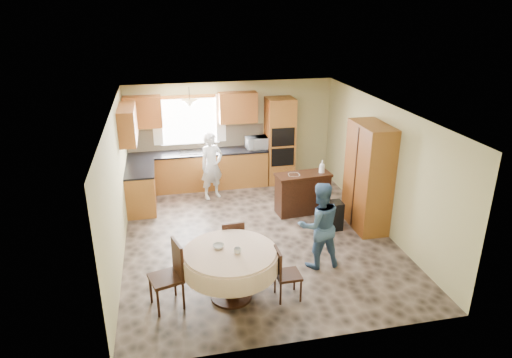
{
  "coord_description": "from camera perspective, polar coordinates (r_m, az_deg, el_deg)",
  "views": [
    {
      "loc": [
        -1.67,
        -7.67,
        4.3
      ],
      "look_at": [
        0.04,
        0.3,
        1.07
      ],
      "focal_mm": 32.0,
      "sensor_mm": 36.0,
      "label": 1
    }
  ],
  "objects": [
    {
      "name": "cupboard",
      "position": [
        9.17,
        13.85,
        0.25
      ],
      "size": [
        0.56,
        1.11,
        2.12
      ],
      "primitive_type": "cube",
      "color": "#B77731",
      "rests_on": "floor"
    },
    {
      "name": "person_sink",
      "position": [
        10.4,
        -5.56,
        1.64
      ],
      "size": [
        0.67,
        0.57,
        1.54
      ],
      "primitive_type": "imported",
      "rotation": [
        0.0,
        0.0,
        0.43
      ],
      "color": "silver",
      "rests_on": "floor"
    },
    {
      "name": "counter_back",
      "position": [
        10.95,
        -7.24,
        3.3
      ],
      "size": [
        3.3,
        0.64,
        0.04
      ],
      "primitive_type": "cube",
      "color": "black",
      "rests_on": "base_cab_back"
    },
    {
      "name": "window",
      "position": [
        11.01,
        -8.33,
        7.15
      ],
      "size": [
        1.4,
        0.03,
        1.1
      ],
      "primitive_type": "cube",
      "color": "white",
      "rests_on": "wall_back"
    },
    {
      "name": "pendant",
      "position": [
        10.43,
        -8.28,
        9.28
      ],
      "size": [
        0.36,
        0.36,
        0.18
      ],
      "primitive_type": "cone",
      "rotation": [
        3.14,
        0.0,
        0.0
      ],
      "color": "beige",
      "rests_on": "ceiling"
    },
    {
      "name": "wall_right",
      "position": [
        9.25,
        15.46,
        1.52
      ],
      "size": [
        0.02,
        6.0,
        2.5
      ],
      "primitive_type": "cube",
      "color": "tan",
      "rests_on": "floor"
    },
    {
      "name": "wall_front",
      "position": [
        5.82,
        6.53,
        -10.14
      ],
      "size": [
        5.0,
        0.02,
        2.5
      ],
      "primitive_type": "cube",
      "color": "tan",
      "rests_on": "floor"
    },
    {
      "name": "ceiling",
      "position": [
        8.06,
        0.15,
        8.67
      ],
      "size": [
        5.0,
        6.0,
        0.01
      ],
      "primitive_type": "cube",
      "color": "white",
      "rests_on": "wall_back"
    },
    {
      "name": "base_cab_left",
      "position": [
        10.24,
        -14.18,
        -1.26
      ],
      "size": [
        0.6,
        1.2,
        0.88
      ],
      "primitive_type": "cube",
      "color": "#B77731",
      "rests_on": "floor"
    },
    {
      "name": "oven_lower",
      "position": [
        11.02,
        3.36,
        2.75
      ],
      "size": [
        0.56,
        0.01,
        0.45
      ],
      "primitive_type": "cube",
      "color": "black",
      "rests_on": "oven_tower"
    },
    {
      "name": "wall_back",
      "position": [
        11.23,
        -3.13,
        5.77
      ],
      "size": [
        5.0,
        0.02,
        2.5
      ],
      "primitive_type": "cube",
      "color": "tan",
      "rests_on": "floor"
    },
    {
      "name": "oven_tower",
      "position": [
        11.22,
        2.97,
        4.76
      ],
      "size": [
        0.66,
        0.62,
        2.12
      ],
      "primitive_type": "cube",
      "color": "#B77731",
      "rests_on": "floor"
    },
    {
      "name": "dining_table",
      "position": [
        6.95,
        -3.21,
        -10.24
      ],
      "size": [
        1.44,
        1.44,
        0.82
      ],
      "color": "#381C0F",
      "rests_on": "floor"
    },
    {
      "name": "bowl_sideboard",
      "position": [
        9.56,
        4.74,
        0.41
      ],
      "size": [
        0.27,
        0.27,
        0.06
      ],
      "primitive_type": "imported",
      "rotation": [
        0.0,
        0.0,
        -0.15
      ],
      "color": "#B2B2B2",
      "rests_on": "sideboard"
    },
    {
      "name": "chair_left",
      "position": [
        6.95,
        -10.6,
        -11.32
      ],
      "size": [
        0.55,
        0.55,
        1.03
      ],
      "rotation": [
        0.0,
        0.0,
        -1.29
      ],
      "color": "#381C0F",
      "rests_on": "floor"
    },
    {
      "name": "wall_cab_side",
      "position": [
        9.79,
        -15.75,
        6.64
      ],
      "size": [
        0.33,
        1.2,
        0.72
      ],
      "primitive_type": "cube",
      "color": "#A95B2A",
      "rests_on": "wall_left"
    },
    {
      "name": "floor",
      "position": [
        8.95,
        0.14,
        -7.13
      ],
      "size": [
        5.0,
        6.0,
        0.01
      ],
      "primitive_type": "cube",
      "color": "#715C4F",
      "rests_on": "ground"
    },
    {
      "name": "bottle_sideboard",
      "position": [
        9.7,
        8.24,
        1.41
      ],
      "size": [
        0.16,
        0.16,
        0.32
      ],
      "primitive_type": "imported",
      "rotation": [
        0.0,
        0.0,
        -0.39
      ],
      "color": "silver",
      "rests_on": "sideboard"
    },
    {
      "name": "cup_table",
      "position": [
        6.76,
        -2.32,
        -8.95
      ],
      "size": [
        0.11,
        0.11,
        0.09
      ],
      "primitive_type": "imported",
      "rotation": [
        0.0,
        0.0,
        0.02
      ],
      "color": "#B2B2B2",
      "rests_on": "dining_table"
    },
    {
      "name": "framed_picture",
      "position": [
        9.57,
        14.08,
        4.52
      ],
      "size": [
        0.06,
        0.65,
        0.54
      ],
      "color": "gold",
      "rests_on": "wall_right"
    },
    {
      "name": "sideboard",
      "position": [
        9.79,
        5.82,
        -1.93
      ],
      "size": [
        1.2,
        0.58,
        0.83
      ],
      "primitive_type": "cube",
      "rotation": [
        0.0,
        0.0,
        0.09
      ],
      "color": "#381C0F",
      "rests_on": "floor"
    },
    {
      "name": "wall_left",
      "position": [
        8.3,
        -16.98,
        -0.97
      ],
      "size": [
        0.02,
        6.0,
        2.5
      ],
      "primitive_type": "cube",
      "color": "tan",
      "rests_on": "floor"
    },
    {
      "name": "curtain_right",
      "position": [
        11.02,
        -4.41,
        7.6
      ],
      "size": [
        0.22,
        0.02,
        1.15
      ],
      "primitive_type": "cube",
      "color": "white",
      "rests_on": "wall_back"
    },
    {
      "name": "wall_cab_right",
      "position": [
        10.93,
        -2.27,
        8.93
      ],
      "size": [
        0.9,
        0.33,
        0.72
      ],
      "primitive_type": "cube",
      "color": "#A95B2A",
      "rests_on": "wall_back"
    },
    {
      "name": "microwave",
      "position": [
        11.05,
        0.1,
        4.54
      ],
      "size": [
        0.55,
        0.4,
        0.29
      ],
      "primitive_type": "imported",
      "rotation": [
        0.0,
        0.0,
        0.08
      ],
      "color": "silver",
      "rests_on": "counter_back"
    },
    {
      "name": "space_heater",
      "position": [
        9.21,
        9.38,
        -4.54
      ],
      "size": [
        0.42,
        0.3,
        0.58
      ],
      "primitive_type": "cube",
      "rotation": [
        0.0,
        0.0,
        0.0
      ],
      "color": "black",
      "rests_on": "floor"
    },
    {
      "name": "bowl_table",
      "position": [
        6.92,
        -4.7,
        -8.39
      ],
      "size": [
        0.21,
        0.21,
        0.05
      ],
      "primitive_type": "imported",
      "rotation": [
        0.0,
        0.0,
        -0.21
      ],
      "color": "#B2B2B2",
      "rests_on": "dining_table"
    },
    {
      "name": "counter_left",
      "position": [
        10.08,
        -14.41,
        1.15
      ],
      "size": [
        0.64,
        1.2,
        0.04
      ],
      "primitive_type": "cube",
      "color": "black",
      "rests_on": "base_cab_left"
    },
    {
      "name": "wall_cab_left",
      "position": [
        10.78,
        -13.98,
        8.13
      ],
      "size": [
        0.85,
        0.33,
        0.72
      ],
      "primitive_type": "cube",
      "color": "#A95B2A",
      "rests_on": "wall_back"
    },
    {
      "name": "chair_right",
      "position": [
        7.03,
        3.48,
        -11.44
      ],
      "size": [
        0.38,
        0.38,
        0.85
      ],
      "rotation": [
        0.0,
        0.0,
        1.59
      ],
      "color": "#381C0F",
      "rests_on": "floor"
    },
    {
      "name": "person_dining",
      "position": [
        7.76,
        7.9,
        -5.75
      ],
      "size": [
        0.77,
        0.61,
        1.53
      ],
      "primitive_type": "imported",
      "rotation": [
        0.0,
        0.0,
        3.18
      ],
      "color": "#3C5B83",
      "rests_on": "floor"
    },
    {
      "name": "base_cab_back",
      "position": [
        11.1,
        -7.13,
        1.05
      ],
      "size": [
        3.3,
        0.6,
        0.88
      ],
      "primitive_type": "cube",
      "color": "#B77731",
      "rests_on": "floor"
    },
    {
      "name": "oven_upper",
      "position": [
        10.87,
        3.42,
        5.24
      ],
      "size": [
        0.56,
        0.01,
        0.45
      ],
      "primitive_type": "cube",
      "color": "black",
      "rests_on": "oven_tower"
    },
    {
      "name": "curtain_left",
      "position": [
        10.93,
        -12.27,
        7.05
      ],
      "size": [
        0.22,
        0.02,
        1.15
      ],
      "primitive_type": "cube",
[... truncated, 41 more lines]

